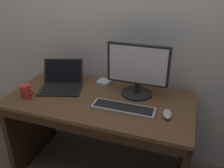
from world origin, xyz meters
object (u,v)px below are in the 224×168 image
Objects in this scene: laptop_black at (62,82)px; coffee_mug at (26,91)px; external_drive_box at (104,82)px; wired_keyboard at (123,108)px; computer_mouse at (167,114)px; external_monitor at (138,71)px.

laptop_black is 0.30m from coffee_mug.
coffee_mug is (-0.49, -0.42, 0.04)m from external_drive_box.
computer_mouse reaches higher than wired_keyboard.
external_monitor is at bearing 6.36° from laptop_black.
external_drive_box is 0.89× the size of coffee_mug.
coffee_mug reaches higher than computer_mouse.
laptop_black is 3.85× the size of external_drive_box.
wired_keyboard is 3.77× the size of coffee_mug.
laptop_black is 0.92m from computer_mouse.
wired_keyboard is 3.81× the size of computer_mouse.
coffee_mug is (-0.81, -0.32, -0.16)m from external_monitor.
external_monitor is 1.05× the size of wired_keyboard.
wired_keyboard is at bearing -51.13° from external_drive_box.
laptop_black is at bearing -151.41° from external_drive_box.
external_monitor is (0.64, 0.07, 0.16)m from laptop_black.
external_monitor reaches higher than wired_keyboard.
external_monitor is 0.32m from wired_keyboard.
wired_keyboard is 4.24× the size of external_drive_box.
external_monitor is at bearing 21.41° from coffee_mug.
external_drive_box is at bearing 128.87° from wired_keyboard.
coffee_mug reaches higher than external_drive_box.
external_monitor is at bearing 130.15° from computer_mouse.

